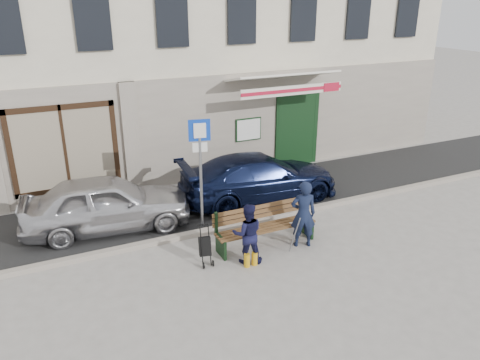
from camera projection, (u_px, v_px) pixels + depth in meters
ground at (252, 258)px, 10.28m from camera, size 80.00×80.00×0.00m
asphalt_lane at (202, 205)px, 12.89m from camera, size 60.00×3.20×0.01m
curb at (225, 227)px, 11.52m from camera, size 60.00×0.18×0.12m
building at (140, 9)px, 15.58m from camera, size 20.00×8.27×10.00m
car_silver at (107, 203)px, 11.35m from camera, size 4.17×2.07×1.37m
car_navy at (259, 177)px, 13.06m from camera, size 4.61×2.09×1.31m
parking_sign at (200, 157)px, 10.96m from camera, size 0.51×0.14×2.76m
bench at (264, 227)px, 10.66m from camera, size 2.40×1.17×0.98m
man at (303, 214)px, 10.53m from camera, size 0.67×0.55×1.59m
woman at (247, 234)px, 9.91m from camera, size 0.79×0.70×1.36m
stroller at (205, 247)px, 9.94m from camera, size 0.30×0.39×0.89m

